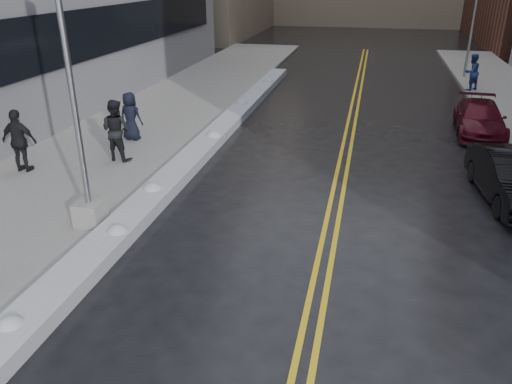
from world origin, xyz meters
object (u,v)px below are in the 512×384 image
Objects in this scene: pedestrian_b at (116,130)px; pedestrian_d at (20,141)px; lamppost at (78,132)px; car_maroon at (480,119)px; pedestrian_c at (131,116)px; traffic_signal at (474,19)px; pedestrian_east at (472,72)px.

pedestrian_b is 2.89m from pedestrian_d.
car_maroon is at bearing 44.64° from lamppost.
pedestrian_b reaches higher than pedestrian_c.
lamppost is at bearing -118.21° from traffic_signal.
lamppost is at bearing -131.99° from car_maroon.
pedestrian_east is at bearing 87.55° from car_maroon.
pedestrian_east reaches higher than pedestrian_c.
pedestrian_east is (13.51, 11.70, 0.05)m from pedestrian_c.
pedestrian_east reaches higher than car_maroon.
pedestrian_d reaches higher than pedestrian_east.
pedestrian_d is 1.06× the size of pedestrian_east.
pedestrian_b is 1.14× the size of pedestrian_c.
car_maroon is (-0.78, -7.60, -0.46)m from pedestrian_east.
pedestrian_d is 16.58m from car_maroon.
traffic_signal is 20.90m from pedestrian_c.
lamppost is 15.19m from car_maroon.
pedestrian_d is at bearing -148.53° from car_maroon.
traffic_signal is 4.47m from pedestrian_east.
pedestrian_c is at bearing -158.77° from car_maroon.
pedestrian_c is at bearing -117.77° from pedestrian_d.
pedestrian_d is at bearing 144.42° from lamppost.
pedestrian_east is (13.01, 13.78, -0.08)m from pedestrian_b.
pedestrian_b is at bearing 110.13° from pedestrian_c.
pedestrian_c is 0.41× the size of car_maroon.
pedestrian_c reaches higher than car_maroon.
pedestrian_c is at bearing -67.56° from pedestrian_b.
lamppost is 3.79× the size of pedestrian_b.
pedestrian_east is at bearing -132.58° from pedestrian_c.
traffic_signal is at bearing -132.64° from pedestrian_east.
pedestrian_c is 0.90× the size of pedestrian_d.
traffic_signal is 3.24× the size of pedestrian_east.
traffic_signal is 11.79m from car_maroon.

